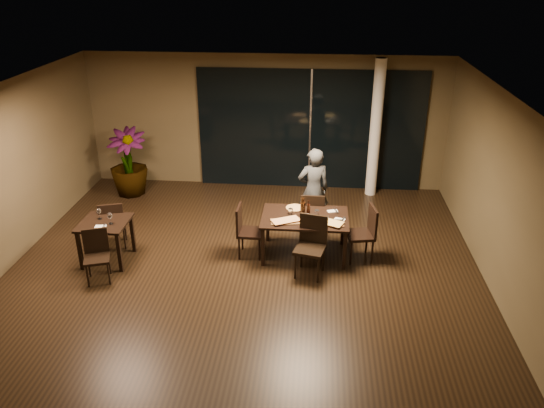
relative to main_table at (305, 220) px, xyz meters
The scene contains 32 objects.
ground 1.45m from the main_table, 141.34° to the right, with size 8.00×8.00×0.00m, color black.
wall_back 3.50m from the main_table, 107.10° to the left, with size 8.00×0.10×3.00m, color #4C4128.
wall_front 5.02m from the main_table, 101.65° to the right, with size 8.00×0.10×3.00m, color #4C4128.
wall_right 3.26m from the main_table, 14.70° to the right, with size 0.10×8.00×3.00m, color #4C4128.
ceiling 2.67m from the main_table, 141.34° to the right, with size 8.00×8.00×0.04m, color silver.
window_panel 3.23m from the main_table, 90.00° to the left, with size 5.00×0.06×2.70m, color black.
column 3.28m from the main_table, 63.84° to the left, with size 0.24×0.24×3.00m, color silver.
main_table is the anchor object (origin of this frame).
side_table 3.44m from the main_table, behind, with size 0.80×0.80×0.75m.
chair_main_far 0.61m from the main_table, 78.05° to the left, with size 0.45×0.45×0.94m.
chair_main_near 0.60m from the main_table, 77.19° to the right, with size 0.56×0.56×1.02m.
chair_main_left 1.04m from the main_table, behind, with size 0.45×0.45×0.94m.
chair_main_right 1.06m from the main_table, ahead, with size 0.53×0.53×0.99m.
chair_side_far 3.44m from the main_table, behind, with size 0.53×0.53×0.92m.
chair_side_near 3.51m from the main_table, 162.20° to the right, with size 0.51×0.51×0.86m.
diner 1.04m from the main_table, 83.00° to the left, with size 0.56×0.37×1.65m, color #2F3234.
potted_plant 4.63m from the main_table, 149.09° to the left, with size 0.81×0.81×1.49m, color #204818.
pizza_board_left 0.40m from the main_table, 143.65° to the right, with size 0.52×0.26×0.01m, color #452D16.
pizza_board_right 0.46m from the main_table, 30.15° to the right, with size 0.54×0.27×0.01m, color #4A2C17.
oblong_pizza_left 0.41m from the main_table, 143.65° to the right, with size 0.46×0.21×0.02m, color maroon, non-canonical shape.
oblong_pizza_right 0.46m from the main_table, 30.15° to the right, with size 0.49×0.23×0.02m, color maroon, non-canonical shape.
round_pizza 0.38m from the main_table, 120.80° to the left, with size 0.31×0.31×0.01m, color #B92E14.
bottle_a 0.25m from the main_table, 149.52° to the left, with size 0.07×0.07×0.33m, color black, non-canonical shape.
bottle_b 0.23m from the main_table, 45.71° to the left, with size 0.06×0.06×0.28m, color black, non-canonical shape.
bottle_c 0.26m from the main_table, 102.82° to the left, with size 0.06×0.06×0.29m, color black, non-canonical shape.
tumbler_left 0.30m from the main_table, 160.67° to the left, with size 0.08×0.08×0.10m, color white.
tumbler_right 0.25m from the main_table, 23.37° to the left, with size 0.08×0.08×0.09m, color white.
napkin_near 0.61m from the main_table, ahead, with size 0.18×0.10×0.01m, color white.
napkin_far 0.55m from the main_table, 27.03° to the left, with size 0.18×0.10×0.01m, color white.
wine_glass_a 3.54m from the main_table, behind, with size 0.08×0.08×0.18m, color white, non-canonical shape.
wine_glass_b 3.31m from the main_table, behind, with size 0.09×0.09×0.20m, color white, non-canonical shape.
side_napkin 3.46m from the main_table, 168.38° to the right, with size 0.18×0.11×0.01m, color white.
Camera 1 is at (1.16, -7.47, 4.80)m, focal length 35.00 mm.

